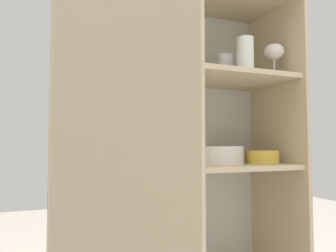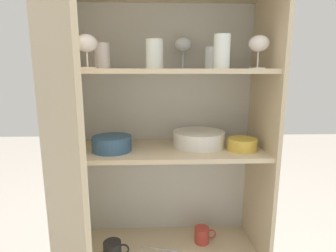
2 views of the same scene
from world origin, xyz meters
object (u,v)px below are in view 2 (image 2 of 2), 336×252
at_px(plate_stack_white, 199,138).
at_px(serving_bowl_small, 242,144).
at_px(mixing_bowl_large, 112,143).
at_px(coffee_mug_primary, 202,235).

xyz_separation_m(plate_stack_white, serving_bowl_small, (0.19, -0.08, -0.01)).
bearing_deg(serving_bowl_small, mixing_bowl_large, 179.01).
distance_m(mixing_bowl_large, coffee_mug_primary, 0.68).
bearing_deg(coffee_mug_primary, mixing_bowl_large, -171.03).
relative_size(plate_stack_white, serving_bowl_small, 1.87).
relative_size(mixing_bowl_large, coffee_mug_primary, 1.56).
relative_size(plate_stack_white, mixing_bowl_large, 1.40).
distance_m(mixing_bowl_large, serving_bowl_small, 0.60).
xyz_separation_m(serving_bowl_small, coffee_mug_primary, (-0.16, 0.08, -0.51)).
relative_size(serving_bowl_small, coffee_mug_primary, 1.17).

